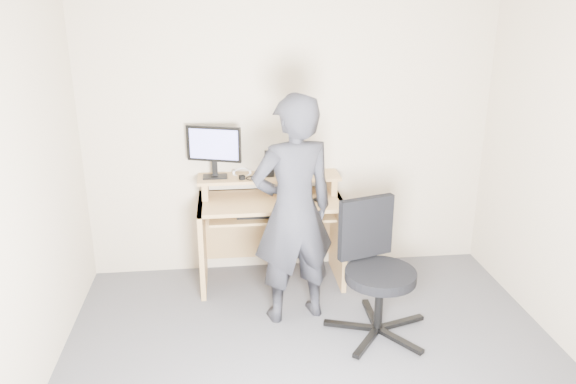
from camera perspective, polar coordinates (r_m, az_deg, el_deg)
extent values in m
cube|color=beige|center=(4.83, 0.24, 6.14)|extent=(3.50, 0.02, 2.50)
cube|color=tan|center=(4.80, -8.66, -5.23)|extent=(0.04, 0.60, 0.75)
cube|color=tan|center=(4.89, 5.09, -4.62)|extent=(0.04, 0.60, 0.75)
cube|color=tan|center=(4.67, -1.76, -0.93)|extent=(1.20, 0.60, 0.03)
cube|color=tan|center=(4.63, -1.67, -2.37)|extent=(1.02, 0.38, 0.02)
cube|color=tan|center=(4.77, -8.40, 0.46)|extent=(0.05, 0.28, 0.15)
cube|color=tan|center=(4.85, 4.44, 0.93)|extent=(0.05, 0.28, 0.15)
cube|color=tan|center=(4.76, -1.94, 1.53)|extent=(1.20, 0.30, 0.02)
cube|color=tan|center=(5.05, -2.01, -3.12)|extent=(1.20, 0.03, 0.65)
cube|color=black|center=(4.75, -7.41, 1.56)|extent=(0.20, 0.13, 0.01)
cube|color=black|center=(4.74, -7.45, 2.45)|extent=(0.05, 0.04, 0.13)
cube|color=black|center=(4.66, -7.56, 4.87)|extent=(0.45, 0.18, 0.30)
cube|color=#9397FF|center=(4.65, -7.56, 4.81)|extent=(0.39, 0.14, 0.25)
cube|color=black|center=(4.74, -1.91, 2.88)|extent=(0.07, 0.13, 0.20)
cylinder|color=#AEAEB2|center=(4.76, -0.38, 2.89)|extent=(0.11, 0.11, 0.19)
cube|color=black|center=(4.72, 0.80, 1.62)|extent=(0.10, 0.14, 0.01)
cube|color=black|center=(4.66, -4.70, 1.48)|extent=(0.06, 0.05, 0.03)
torus|color=silver|center=(4.82, -4.71, 1.95)|extent=(0.17, 0.17, 0.06)
cube|color=black|center=(4.61, -2.37, -2.14)|extent=(0.46, 0.19, 0.03)
ellipsoid|color=black|center=(4.61, 3.15, -0.76)|extent=(0.11, 0.09, 0.04)
cube|color=black|center=(4.39, 11.35, -12.87)|extent=(0.38, 0.16, 0.03)
cube|color=black|center=(4.45, 8.40, -12.15)|extent=(0.06, 0.39, 0.03)
cube|color=black|center=(4.30, 6.29, -13.32)|extent=(0.38, 0.17, 0.03)
cube|color=black|center=(4.13, 7.99, -14.90)|extent=(0.27, 0.34, 0.03)
cube|color=black|center=(4.19, 11.27, -14.58)|extent=(0.26, 0.34, 0.03)
cylinder|color=black|center=(4.18, 9.21, -11.08)|extent=(0.06, 0.06, 0.41)
cylinder|color=black|center=(4.07, 9.38, -8.37)|extent=(0.51, 0.51, 0.07)
cube|color=black|center=(4.12, 7.92, -3.57)|extent=(0.42, 0.18, 0.46)
imported|color=black|center=(4.09, 0.56, -1.96)|extent=(0.72, 0.56, 1.73)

